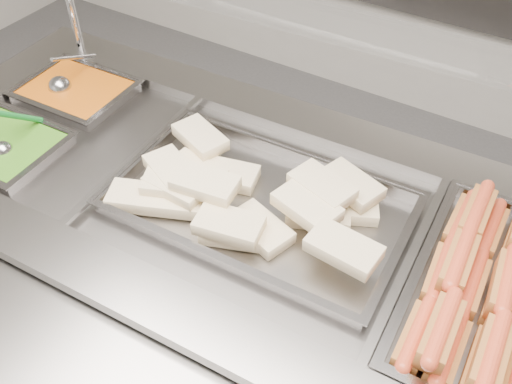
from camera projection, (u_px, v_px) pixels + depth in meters
The scene contains 11 objects.
steam_counter at pixel (241, 300), 1.85m from camera, with size 2.09×1.00×0.98m.
tray_rail at pixel (104, 372), 1.19m from camera, with size 1.98×0.49×0.06m.
sneeze_guard at pixel (284, 14), 1.38m from camera, with size 1.82×0.40×0.48m.
pan_hotdogs at pixel (497, 307), 1.30m from camera, with size 0.40×0.62×0.11m.
pan_wraps at pixel (260, 208), 1.50m from camera, with size 0.76×0.47×0.08m.
pan_beans at pixel (78, 100), 1.88m from camera, with size 0.34×0.28×0.11m.
pan_peas at pixel (5, 154), 1.68m from camera, with size 0.34×0.28×0.11m.
hotdogs_in_buns at pixel (494, 297), 1.26m from camera, with size 0.35×0.57×0.13m.
tortilla_wraps at pixel (241, 195), 1.47m from camera, with size 0.73×0.45×0.11m.
ladle at pixel (61, 86), 1.85m from camera, with size 0.08×0.22×0.15m.
serving_spoon at pixel (6, 145), 1.63m from camera, with size 0.06×0.19×0.16m.
Camera 1 is at (0.56, -0.41, 2.03)m, focal length 40.00 mm.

